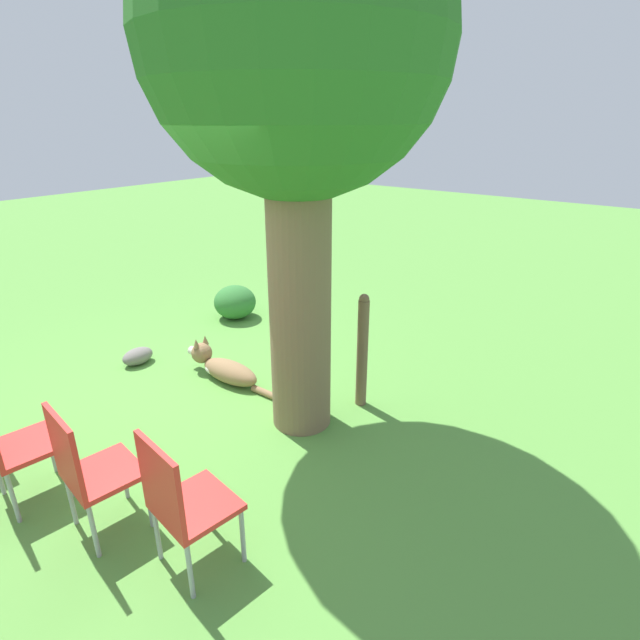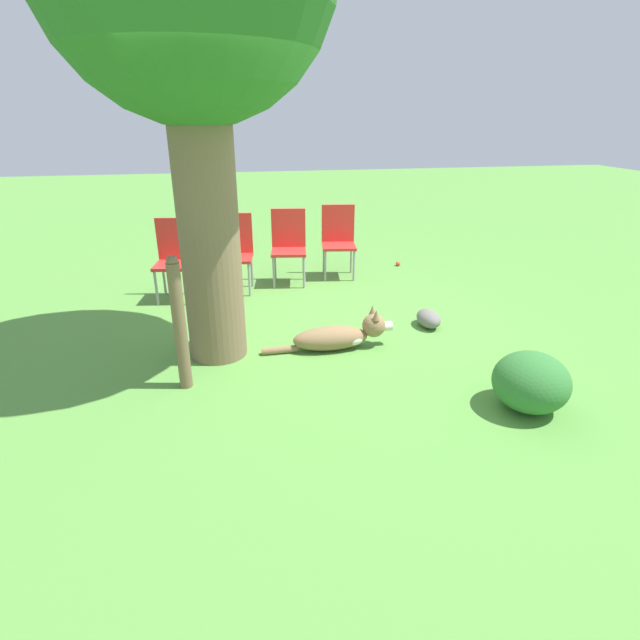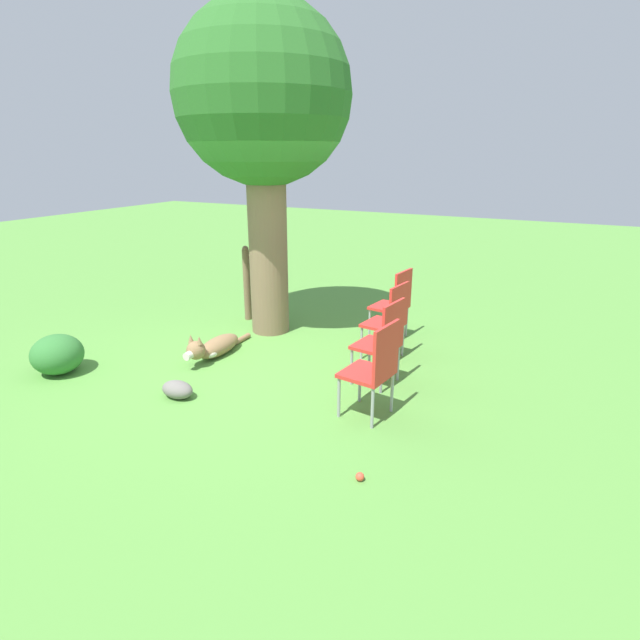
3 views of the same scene
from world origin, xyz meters
name	(u,v)px [view 3 (image 3 of 3)]	position (x,y,z in m)	size (l,w,h in m)	color
ground_plane	(254,353)	(0.00, 0.00, 0.00)	(30.00, 30.00, 0.00)	#56933D
oak_tree	(263,103)	(-0.27, 0.82, 2.95)	(2.19, 2.19, 4.15)	#7A6047
dog	(214,347)	(-0.37, -0.31, 0.13)	(0.28, 1.25, 0.39)	olive
fence_post	(247,283)	(-0.84, 1.09, 0.56)	(0.10, 0.10, 1.11)	brown
red_chair_0	(375,366)	(1.89, -0.79, 0.53)	(0.48, 0.50, 0.94)	red
red_chair_1	(384,338)	(1.72, -0.10, 0.53)	(0.48, 0.50, 0.94)	red
red_chair_2	(390,317)	(1.55, 0.60, 0.53)	(0.48, 0.50, 0.94)	red
red_chair_3	(395,301)	(1.38, 1.29, 0.53)	(0.48, 0.50, 0.94)	red
tennis_ball	(360,477)	(2.15, -1.75, 0.03)	(0.07, 0.07, 0.07)	#E54C33
garden_rock	(177,389)	(-0.04, -1.33, 0.09)	(0.35, 0.23, 0.18)	slate
low_shrub	(57,354)	(-1.65, -1.47, 0.22)	(0.56, 0.56, 0.45)	#337533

